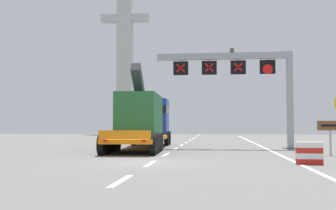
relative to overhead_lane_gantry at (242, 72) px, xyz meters
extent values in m
plane|color=slate|center=(-4.70, -11.41, -5.26)|extent=(112.00, 112.00, 0.00)
cube|color=silver|center=(-4.54, -17.41, -5.25)|extent=(0.20, 2.60, 0.01)
cube|color=silver|center=(-4.54, -12.07, -5.25)|extent=(0.20, 2.60, 0.01)
cube|color=silver|center=(-4.54, -6.74, -5.25)|extent=(0.20, 2.60, 0.01)
cube|color=silver|center=(-4.54, -1.40, -5.25)|extent=(0.20, 2.60, 0.01)
cube|color=silver|center=(-4.54, 3.93, -5.25)|extent=(0.20, 2.60, 0.01)
cube|color=silver|center=(-4.54, 9.27, -5.25)|extent=(0.20, 2.60, 0.01)
cube|color=silver|center=(-4.54, 14.60, -5.25)|extent=(0.20, 2.60, 0.01)
cube|color=silver|center=(-4.54, 19.94, -5.25)|extent=(0.20, 2.60, 0.01)
cube|color=silver|center=(-4.54, 25.27, -5.25)|extent=(0.20, 2.60, 0.01)
cube|color=silver|center=(-4.54, 30.61, -5.25)|extent=(0.20, 2.60, 0.01)
cube|color=silver|center=(-4.54, 35.94, -5.25)|extent=(0.20, 2.60, 0.01)
cube|color=silver|center=(-4.54, 41.28, -5.25)|extent=(0.20, 2.60, 0.01)
cube|color=silver|center=(-4.54, 46.61, -5.25)|extent=(0.20, 2.60, 0.01)
cube|color=silver|center=(1.50, 0.59, -5.25)|extent=(0.20, 63.00, 0.01)
cube|color=#9EA0A5|center=(3.18, 0.00, -1.94)|extent=(0.40, 0.40, 6.63)
cube|color=slate|center=(3.18, 0.00, -5.22)|extent=(0.90, 0.90, 0.08)
cube|color=#9EA0A5|center=(-1.28, 0.00, 1.12)|extent=(9.33, 0.44, 0.44)
cube|color=#4C4C51|center=(-0.71, 0.00, 1.52)|extent=(0.28, 0.40, 0.28)
cube|color=black|center=(1.71, 0.00, 0.33)|extent=(1.04, 0.24, 0.95)
cube|color=#9EA0A5|center=(1.71, 0.00, 0.85)|extent=(0.08, 0.08, 0.16)
cone|color=red|center=(1.71, -0.13, 0.16)|extent=(0.67, 0.02, 0.67)
cube|color=black|center=(-0.29, 0.00, 0.33)|extent=(1.04, 0.24, 0.95)
cube|color=#9EA0A5|center=(-0.29, 0.00, 0.85)|extent=(0.08, 0.08, 0.16)
cube|color=red|center=(-0.29, -0.13, 0.33)|extent=(0.63, 0.02, 0.63)
cube|color=red|center=(-0.29, -0.13, 0.33)|extent=(0.63, 0.02, 0.63)
cube|color=black|center=(-2.28, 0.00, 0.33)|extent=(1.04, 0.24, 0.95)
cube|color=#9EA0A5|center=(-2.28, 0.00, 0.85)|extent=(0.08, 0.08, 0.16)
cube|color=red|center=(-2.28, -0.13, 0.33)|extent=(0.63, 0.02, 0.63)
cube|color=red|center=(-2.28, -0.13, 0.33)|extent=(0.63, 0.02, 0.63)
cube|color=black|center=(-4.28, 0.00, 0.33)|extent=(1.04, 0.24, 0.95)
cube|color=#9EA0A5|center=(-4.28, 0.00, 0.85)|extent=(0.08, 0.08, 0.16)
cube|color=red|center=(-4.28, -0.13, 0.33)|extent=(0.63, 0.02, 0.63)
cube|color=red|center=(-4.28, -0.13, 0.33)|extent=(0.63, 0.02, 0.63)
cube|color=orange|center=(-6.66, -3.10, -4.53)|extent=(3.24, 10.51, 0.24)
cube|color=orange|center=(-6.43, -8.37, -4.16)|extent=(2.66, 0.19, 0.44)
cylinder|color=black|center=(-7.82, -7.65, -4.71)|extent=(0.37, 1.11, 1.10)
cylinder|color=black|center=(-5.12, -7.54, -4.71)|extent=(0.37, 1.11, 1.10)
cylinder|color=black|center=(-7.86, -6.60, -4.71)|extent=(0.37, 1.11, 1.10)
cylinder|color=black|center=(-5.16, -6.49, -4.71)|extent=(0.37, 1.11, 1.10)
cylinder|color=black|center=(-7.91, -5.55, -4.71)|extent=(0.37, 1.11, 1.10)
cylinder|color=black|center=(-5.21, -5.44, -4.71)|extent=(0.37, 1.11, 1.10)
cylinder|color=black|center=(-7.95, -4.51, -4.71)|extent=(0.37, 1.11, 1.10)
cylinder|color=black|center=(-5.25, -4.39, -4.71)|extent=(0.37, 1.11, 1.10)
cylinder|color=black|center=(-8.00, -3.46, -4.71)|extent=(0.37, 1.11, 1.10)
cylinder|color=black|center=(-5.30, -3.34, -4.71)|extent=(0.37, 1.11, 1.10)
cube|color=#1E38AD|center=(-6.97, 4.00, -3.16)|extent=(2.71, 3.31, 3.10)
cube|color=black|center=(-6.97, 4.00, -2.46)|extent=(2.74, 3.33, 0.60)
cylinder|color=black|center=(-8.29, 4.82, -4.71)|extent=(0.39, 1.11, 1.10)
cylinder|color=black|center=(-5.72, 4.93, -4.71)|extent=(0.39, 1.11, 1.10)
cylinder|color=black|center=(-8.20, 2.82, -4.71)|extent=(0.39, 1.11, 1.10)
cylinder|color=black|center=(-5.63, 2.93, -4.71)|extent=(0.39, 1.11, 1.10)
cube|color=#236638|center=(-6.68, -2.70, -3.06)|extent=(2.62, 5.82, 2.70)
cube|color=#2D2D33|center=(-6.64, -3.56, -1.11)|extent=(0.69, 2.96, 2.29)
cube|color=red|center=(-7.41, -8.46, -4.46)|extent=(0.20, 0.07, 0.12)
cube|color=red|center=(-5.45, -8.37, -4.46)|extent=(0.20, 0.07, 0.12)
cylinder|color=#9EA0A5|center=(4.15, -6.20, -4.35)|extent=(0.10, 0.10, 1.82)
cube|color=brown|center=(4.15, -6.26, -3.70)|extent=(1.36, 0.06, 0.50)
cube|color=black|center=(4.15, -6.29, -3.70)|extent=(0.98, 0.01, 0.12)
cube|color=red|center=(1.89, -11.56, -5.15)|extent=(1.02, 0.54, 0.23)
cube|color=white|center=(1.89, -11.56, -4.92)|extent=(1.02, 0.54, 0.22)
cube|color=red|center=(1.89, -11.56, -4.70)|extent=(1.02, 0.54, 0.23)
cube|color=white|center=(1.89, -11.56, -4.47)|extent=(1.02, 0.54, 0.23)
cube|color=#B7B7B2|center=(-18.61, 46.56, 12.19)|extent=(2.80, 2.00, 34.89)
cube|color=#B7B7B2|center=(-18.61, 46.56, 16.37)|extent=(9.00, 1.60, 1.40)
camera|label=1|loc=(-1.88, -28.95, -3.68)|focal=44.38mm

